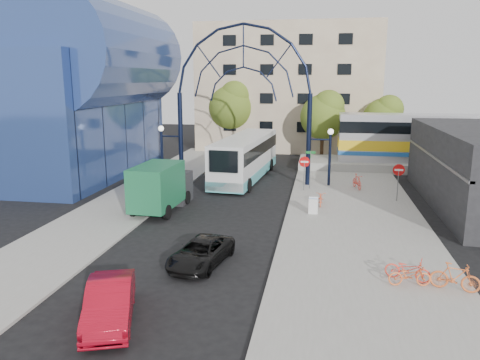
% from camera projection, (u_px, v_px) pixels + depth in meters
% --- Properties ---
extents(ground, '(120.00, 120.00, 0.00)m').
position_uv_depth(ground, '(197.00, 244.00, 23.25)').
color(ground, black).
rests_on(ground, ground).
extents(sidewalk_east, '(8.00, 56.00, 0.12)m').
position_uv_depth(sidewalk_east, '(356.00, 227.00, 25.74)').
color(sidewalk_east, gray).
rests_on(sidewalk_east, ground).
extents(plaza_west, '(5.00, 50.00, 0.12)m').
position_uv_depth(plaza_west, '(123.00, 206.00, 30.11)').
color(plaza_west, gray).
rests_on(plaza_west, ground).
extents(gateway_arch, '(13.64, 0.44, 12.10)m').
position_uv_depth(gateway_arch, '(243.00, 72.00, 34.91)').
color(gateway_arch, black).
rests_on(gateway_arch, ground).
extents(stop_sign, '(0.80, 0.07, 2.50)m').
position_uv_depth(stop_sign, '(304.00, 165.00, 33.57)').
color(stop_sign, slate).
rests_on(stop_sign, sidewalk_east).
extents(do_not_enter_sign, '(0.76, 0.07, 2.48)m').
position_uv_depth(do_not_enter_sign, '(399.00, 174.00, 30.60)').
color(do_not_enter_sign, slate).
rests_on(do_not_enter_sign, sidewalk_east).
extents(street_name_sign, '(0.70, 0.70, 2.80)m').
position_uv_depth(street_name_sign, '(310.00, 162.00, 34.05)').
color(street_name_sign, slate).
rests_on(street_name_sign, sidewalk_east).
extents(sandwich_board, '(0.55, 0.61, 0.99)m').
position_uv_depth(sandwich_board, '(313.00, 204.00, 27.90)').
color(sandwich_board, white).
rests_on(sandwich_board, sidewalk_east).
extents(transit_hall, '(16.50, 18.00, 14.50)m').
position_uv_depth(transit_hall, '(64.00, 95.00, 38.85)').
color(transit_hall, navy).
rests_on(transit_hall, ground).
extents(apartment_block, '(20.00, 12.10, 14.00)m').
position_uv_depth(apartment_block, '(289.00, 88.00, 55.08)').
color(apartment_block, tan).
rests_on(apartment_block, ground).
extents(tree_north_a, '(4.48, 4.48, 7.00)m').
position_uv_depth(tree_north_a, '(324.00, 114.00, 46.19)').
color(tree_north_a, '#382314').
rests_on(tree_north_a, ground).
extents(tree_north_b, '(5.12, 5.12, 8.00)m').
position_uv_depth(tree_north_b, '(233.00, 104.00, 51.59)').
color(tree_north_b, '#382314').
rests_on(tree_north_b, ground).
extents(tree_north_c, '(4.16, 4.16, 6.50)m').
position_uv_depth(tree_north_c, '(384.00, 117.00, 47.18)').
color(tree_north_c, '#382314').
rests_on(tree_north_c, ground).
extents(city_bus, '(3.80, 12.78, 3.46)m').
position_uv_depth(city_bus, '(246.00, 157.00, 38.23)').
color(city_bus, silver).
rests_on(city_bus, ground).
extents(green_truck, '(2.51, 6.03, 2.99)m').
position_uv_depth(green_truck, '(162.00, 187.00, 29.04)').
color(green_truck, black).
rests_on(green_truck, ground).
extents(black_suv, '(2.59, 4.36, 1.14)m').
position_uv_depth(black_suv, '(201.00, 253.00, 20.57)').
color(black_suv, black).
rests_on(black_suv, ground).
extents(red_sedan, '(2.81, 4.48, 1.39)m').
position_uv_depth(red_sedan, '(110.00, 302.00, 15.73)').
color(red_sedan, maroon).
rests_on(red_sedan, ground).
extents(bike_near_a, '(0.61, 1.73, 0.91)m').
position_uv_depth(bike_near_a, '(321.00, 198.00, 29.95)').
color(bike_near_a, '#F65A31').
rests_on(bike_near_a, sidewalk_east).
extents(bike_near_b, '(0.96, 1.83, 1.06)m').
position_uv_depth(bike_near_b, '(357.00, 182.00, 34.39)').
color(bike_near_b, '#FA4032').
rests_on(bike_near_b, sidewalk_east).
extents(bike_far_a, '(1.89, 1.14, 0.94)m').
position_uv_depth(bike_far_a, '(408.00, 269.00, 18.72)').
color(bike_far_a, '#FF4433').
rests_on(bike_far_a, sidewalk_east).
extents(bike_far_b, '(1.89, 0.98, 1.09)m').
position_uv_depth(bike_far_b, '(455.00, 277.00, 17.81)').
color(bike_far_b, orange).
rests_on(bike_far_b, sidewalk_east).
extents(bike_far_c, '(1.70, 0.78, 0.86)m').
position_uv_depth(bike_far_c, '(410.00, 275.00, 18.24)').
color(bike_far_c, orange).
rests_on(bike_far_c, sidewalk_east).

